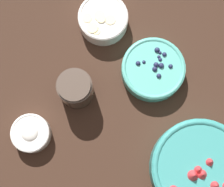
{
  "coord_description": "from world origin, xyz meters",
  "views": [
    {
      "loc": [
        -0.05,
        0.13,
        1.08
      ],
      "look_at": [
        0.09,
        -0.04,
        0.05
      ],
      "focal_mm": 60.0,
      "sensor_mm": 36.0,
      "label": 1
    }
  ],
  "objects_px": {
    "bowl_bananas": "(103,19)",
    "bowl_cream": "(31,133)",
    "bowl_blueberries": "(153,69)",
    "bowl_strawberries": "(200,169)",
    "jar_chocolate": "(76,89)"
  },
  "relations": [
    {
      "from": "bowl_bananas",
      "to": "bowl_cream",
      "type": "height_order",
      "value": "bowl_bananas"
    },
    {
      "from": "bowl_blueberries",
      "to": "bowl_bananas",
      "type": "height_order",
      "value": "same"
    },
    {
      "from": "bowl_strawberries",
      "to": "bowl_bananas",
      "type": "relative_size",
      "value": 1.81
    },
    {
      "from": "bowl_blueberries",
      "to": "bowl_cream",
      "type": "bearing_deg",
      "value": 68.03
    },
    {
      "from": "bowl_strawberries",
      "to": "bowl_cream",
      "type": "height_order",
      "value": "bowl_strawberries"
    },
    {
      "from": "bowl_cream",
      "to": "jar_chocolate",
      "type": "relative_size",
      "value": 1.04
    },
    {
      "from": "bowl_blueberries",
      "to": "bowl_bananas",
      "type": "bearing_deg",
      "value": -6.66
    },
    {
      "from": "bowl_strawberries",
      "to": "bowl_cream",
      "type": "bearing_deg",
      "value": 28.11
    },
    {
      "from": "bowl_strawberries",
      "to": "jar_chocolate",
      "type": "xyz_separation_m",
      "value": [
        0.4,
        0.05,
        0.0
      ]
    },
    {
      "from": "bowl_strawberries",
      "to": "bowl_blueberries",
      "type": "xyz_separation_m",
      "value": [
        0.27,
        -0.14,
        -0.01
      ]
    },
    {
      "from": "bowl_blueberries",
      "to": "jar_chocolate",
      "type": "relative_size",
      "value": 1.77
    },
    {
      "from": "bowl_strawberries",
      "to": "jar_chocolate",
      "type": "distance_m",
      "value": 0.41
    },
    {
      "from": "bowl_strawberries",
      "to": "jar_chocolate",
      "type": "bearing_deg",
      "value": 7.05
    },
    {
      "from": "jar_chocolate",
      "to": "bowl_bananas",
      "type": "bearing_deg",
      "value": -69.35
    },
    {
      "from": "bowl_cream",
      "to": "jar_chocolate",
      "type": "bearing_deg",
      "value": -95.7
    }
  ]
}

